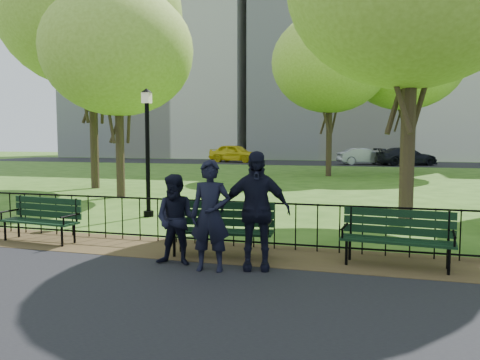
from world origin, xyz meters
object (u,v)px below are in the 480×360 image
(person_right, at_px, (255,210))
(tree_near_w, at_px, (118,52))
(park_bench_right_a, at_px, (397,232))
(lamppost, at_px, (148,147))
(park_bench_left_a, at_px, (43,215))
(taxi, at_px, (235,153))
(tree_far_e, at_px, (405,59))
(sedan_silver, at_px, (363,156))
(person_left, at_px, (210,216))
(tree_far_c, at_px, (330,63))
(person_mid, at_px, (176,220))
(sedan_dark, at_px, (406,156))
(park_bench_main, at_px, (198,219))
(tree_mid_w, at_px, (91,12))

(person_right, bearing_deg, tree_near_w, 118.73)
(park_bench_right_a, bearing_deg, lamppost, 157.24)
(park_bench_left_a, distance_m, taxi, 33.31)
(tree_far_e, bearing_deg, sedan_silver, 103.61)
(person_left, bearing_deg, park_bench_right_a, 14.44)
(lamppost, height_order, taxi, lamppost)
(tree_near_w, distance_m, tree_far_e, 17.91)
(park_bench_left_a, relative_size, tree_far_c, 0.19)
(park_bench_left_a, relative_size, person_mid, 1.17)
(sedan_silver, height_order, sedan_dark, sedan_dark)
(sedan_dark, bearing_deg, tree_near_w, 131.95)
(park_bench_left_a, height_order, sedan_silver, sedan_silver)
(park_bench_main, relative_size, lamppost, 0.59)
(park_bench_right_a, relative_size, person_left, 1.04)
(tree_far_e, distance_m, sedan_silver, 12.04)
(person_left, distance_m, sedan_silver, 32.79)
(person_left, distance_m, person_mid, 0.68)
(lamppost, xyz_separation_m, sedan_dark, (8.31, 28.25, -1.14))
(tree_far_c, bearing_deg, person_mid, -91.86)
(park_bench_main, height_order, tree_mid_w, tree_mid_w)
(person_mid, xyz_separation_m, sedan_silver, (2.27, 32.58, -0.07))
(person_right, distance_m, taxi, 35.17)
(tree_far_c, bearing_deg, person_right, -88.08)
(tree_near_w, xyz_separation_m, sedan_silver, (7.95, 24.61, -4.46))
(sedan_silver, bearing_deg, park_bench_right_a, 160.27)
(person_right, bearing_deg, park_bench_right_a, 7.43)
(tree_mid_w, xyz_separation_m, sedan_silver, (10.59, 22.18, -6.64))
(taxi, height_order, sedan_dark, taxi)
(sedan_dark, bearing_deg, park_bench_main, 146.83)
(lamppost, bearing_deg, tree_far_c, 77.77)
(park_bench_left_a, relative_size, lamppost, 0.51)
(tree_far_e, bearing_deg, tree_mid_w, -137.22)
(park_bench_main, height_order, person_right, person_right)
(tree_far_c, distance_m, person_left, 20.66)
(tree_mid_w, bearing_deg, person_left, -49.70)
(person_right, xyz_separation_m, taxi, (-10.35, 33.62, -0.12))
(tree_mid_w, distance_m, person_mid, 14.86)
(tree_far_c, xyz_separation_m, person_left, (0.01, -19.94, -5.43))
(tree_near_w, bearing_deg, park_bench_main, -51.57)
(park_bench_right_a, xyz_separation_m, tree_mid_w, (-11.80, 9.48, 6.76))
(person_mid, height_order, sedan_dark, person_mid)
(park_bench_main, relative_size, tree_near_w, 0.27)
(tree_far_e, distance_m, person_mid, 23.73)
(sedan_silver, bearing_deg, tree_near_w, 140.19)
(sedan_silver, bearing_deg, tree_far_c, 150.84)
(park_bench_main, distance_m, lamppost, 4.76)
(person_right, height_order, taxi, person_right)
(tree_far_c, xyz_separation_m, person_mid, (-0.64, -19.77, -5.55))
(tree_far_e, relative_size, sedan_dark, 1.99)
(person_mid, distance_m, person_right, 1.32)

